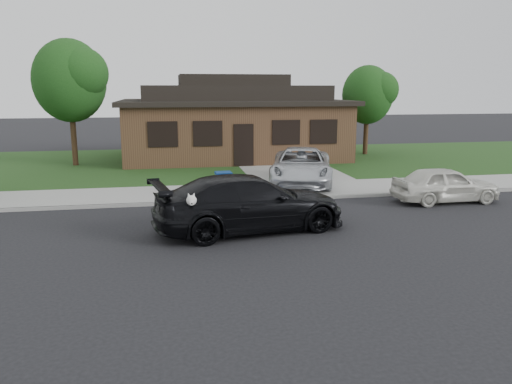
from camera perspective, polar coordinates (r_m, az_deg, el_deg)
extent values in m
plane|color=black|center=(14.43, -10.32, -4.65)|extent=(120.00, 120.00, 0.00)
cube|color=gray|center=(19.27, -10.40, -0.32)|extent=(60.00, 3.00, 0.12)
cube|color=gray|center=(17.80, -10.39, -1.31)|extent=(60.00, 0.12, 0.12)
cube|color=#193814|center=(27.14, -10.47, 3.17)|extent=(60.00, 13.00, 0.13)
cube|color=gray|center=(24.90, 3.50, 2.59)|extent=(4.50, 13.00, 0.14)
imported|color=black|center=(14.30, -0.72, -1.27)|extent=(5.86, 3.22, 1.61)
ellipsoid|color=white|center=(13.10, -7.43, -1.17)|extent=(0.34, 0.40, 0.30)
sphere|color=white|center=(12.86, -7.38, -0.96)|extent=(0.26, 0.26, 0.26)
cube|color=white|center=(12.74, -7.35, -1.28)|extent=(0.09, 0.12, 0.08)
sphere|color=black|center=(12.69, -7.33, -1.34)|extent=(0.04, 0.04, 0.04)
cone|color=white|center=(12.87, -7.70, -0.33)|extent=(0.11, 0.11, 0.14)
cone|color=white|center=(12.88, -7.12, -0.31)|extent=(0.11, 0.11, 0.14)
imported|color=silver|center=(20.80, 5.20, 2.98)|extent=(3.80, 5.72, 1.46)
imported|color=silver|center=(19.17, 20.81, 0.81)|extent=(3.80, 1.57, 1.29)
cube|color=navy|center=(18.14, -3.72, 0.67)|extent=(0.55, 0.55, 0.85)
cube|color=navy|center=(18.06, -3.74, 2.15)|extent=(0.60, 0.60, 0.09)
cylinder|color=black|center=(17.94, -4.21, -0.64)|extent=(0.05, 0.14, 0.13)
cylinder|color=black|center=(17.98, -3.01, -0.59)|extent=(0.05, 0.14, 0.13)
cube|color=#422B1C|center=(29.22, -2.67, 7.04)|extent=(12.00, 8.00, 3.00)
cube|color=black|center=(29.13, -2.70, 10.23)|extent=(12.60, 8.60, 0.25)
cube|color=black|center=(29.12, -2.71, 11.26)|extent=(10.00, 6.50, 0.80)
cube|color=black|center=(29.12, -2.73, 12.64)|extent=(6.00, 3.50, 0.60)
cube|color=black|center=(25.29, -1.42, 5.41)|extent=(1.00, 0.06, 2.10)
cube|color=black|center=(24.93, -10.61, 6.50)|extent=(1.30, 0.05, 1.10)
cube|color=black|center=(25.02, -5.53, 6.67)|extent=(1.30, 0.05, 1.10)
cube|color=black|center=(25.67, 3.46, 6.83)|extent=(1.30, 0.05, 1.10)
cube|color=black|center=(26.22, 7.74, 6.85)|extent=(1.30, 0.05, 1.10)
cylinder|color=#332114|center=(27.37, -20.07, 5.47)|extent=(0.28, 0.28, 2.48)
ellipsoid|color=#143811|center=(27.24, -20.53, 11.83)|extent=(3.60, 3.60, 4.14)
sphere|color=#26591E|center=(26.60, -19.22, 12.71)|extent=(2.52, 2.52, 2.52)
cylinder|color=#332114|center=(30.89, 12.42, 6.13)|extent=(0.28, 0.28, 2.03)
ellipsoid|color=#143811|center=(30.76, 12.63, 10.79)|extent=(3.00, 3.00, 3.45)
sphere|color=#26591E|center=(30.59, 14.04, 11.28)|extent=(2.10, 2.10, 2.10)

